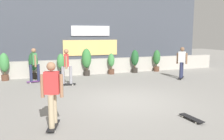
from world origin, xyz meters
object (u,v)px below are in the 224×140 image
object	(u,v)px
skater_far_right	(67,65)
skateboard_near_camera	(191,118)
potted_plant_1	(33,64)
potted_plant_0	(4,65)
potted_plant_6	(157,59)
potted_plant_4	(111,63)
skater_foreground	(34,64)
potted_plant_5	(135,60)
skater_by_wall_right	(182,61)
potted_plant_2	(61,64)
potted_plant_3	(87,60)
skater_mid_plaza	(52,92)

from	to	relation	value
skater_far_right	skateboard_near_camera	world-z (taller)	skater_far_right
potted_plant_1	skateboard_near_camera	world-z (taller)	potted_plant_1
potted_plant_0	potted_plant_6	world-z (taller)	potted_plant_0
potted_plant_4	skater_foreground	distance (m)	4.52
potted_plant_5	skater_by_wall_right	distance (m)	3.07
skater_far_right	potted_plant_4	bearing A→B (deg)	36.74
potted_plant_2	skater_by_wall_right	distance (m)	6.55
potted_plant_1	potted_plant_4	distance (m)	4.40
potted_plant_1	potted_plant_3	bearing A→B (deg)	0.00
potted_plant_6	skater_far_right	xyz separation A→B (m)	(-6.09, -2.24, 0.16)
potted_plant_1	skater_mid_plaza	bearing A→B (deg)	-88.16
potted_plant_5	skater_foreground	world-z (taller)	skater_foreground
potted_plant_5	potted_plant_6	distance (m)	1.54
potted_plant_4	potted_plant_3	bearing A→B (deg)	180.00
skateboard_near_camera	skater_mid_plaza	bearing A→B (deg)	168.40
skater_far_right	skater_foreground	xyz separation A→B (m)	(-1.38, 1.18, 0.00)
skater_mid_plaza	skateboard_near_camera	distance (m)	3.84
potted_plant_4	skater_by_wall_right	size ratio (longest dim) A/B	0.73
potted_plant_0	potted_plant_6	size ratio (longest dim) A/B	1.04
skater_far_right	skater_by_wall_right	bearing A→B (deg)	-4.38
potted_plant_1	skateboard_near_camera	xyz separation A→B (m)	(3.90, -7.96, -0.76)
potted_plant_5	skater_foreground	xyz separation A→B (m)	(-5.93, -1.06, 0.13)
potted_plant_1	skateboard_near_camera	bearing A→B (deg)	-63.91
potted_plant_3	skater_by_wall_right	size ratio (longest dim) A/B	0.92
skater_mid_plaza	skateboard_near_camera	bearing A→B (deg)	-11.60
potted_plant_1	skater_mid_plaza	xyz separation A→B (m)	(0.23, -7.20, 0.12)
skater_far_right	skater_by_wall_right	world-z (taller)	same
potted_plant_4	potted_plant_6	bearing A→B (deg)	0.00
potted_plant_0	skater_foreground	xyz separation A→B (m)	(1.43, -1.06, 0.12)
skater_by_wall_right	potted_plant_6	bearing A→B (deg)	88.15
potted_plant_1	potted_plant_4	world-z (taller)	potted_plant_1
skater_mid_plaza	skater_by_wall_right	distance (m)	8.47
skater_far_right	skater_mid_plaza	xyz separation A→B (m)	(-1.17, -4.96, 0.00)
potted_plant_5	skater_mid_plaza	world-z (taller)	skater_mid_plaza
potted_plant_3	skater_by_wall_right	world-z (taller)	skater_by_wall_right
potted_plant_6	skateboard_near_camera	bearing A→B (deg)	-114.32
potted_plant_1	skater_far_right	distance (m)	2.65
potted_plant_2	skater_by_wall_right	xyz separation A→B (m)	(5.96, -2.70, 0.22)
potted_plant_4	skater_far_right	world-z (taller)	skater_far_right
potted_plant_4	potted_plant_0	bearing A→B (deg)	180.00
skater_mid_plaza	skater_by_wall_right	size ratio (longest dim) A/B	1.00
skater_foreground	potted_plant_2	bearing A→B (deg)	36.62
potted_plant_3	skateboard_near_camera	size ratio (longest dim) A/B	1.92
potted_plant_6	skateboard_near_camera	xyz separation A→B (m)	(-3.60, -7.96, -0.71)
potted_plant_4	potted_plant_5	bearing A→B (deg)	-0.00
potted_plant_2	skater_mid_plaza	distance (m)	7.31
potted_plant_0	skateboard_near_camera	world-z (taller)	potted_plant_0
potted_plant_5	skateboard_near_camera	bearing A→B (deg)	-104.49
potted_plant_5	skater_by_wall_right	size ratio (longest dim) A/B	0.83
potted_plant_0	skateboard_near_camera	xyz separation A→B (m)	(5.30, -7.96, -0.76)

